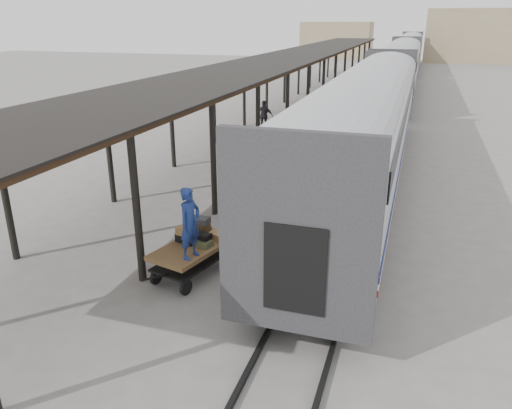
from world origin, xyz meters
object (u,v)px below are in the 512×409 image
at_px(luggage_tug, 291,121).
at_px(porter, 190,223).
at_px(baggage_cart, 194,252).
at_px(pedestrian, 264,116).

distance_m(luggage_tug, porter, 19.48).
height_order(baggage_cart, luggage_tug, luggage_tug).
bearing_deg(porter, pedestrian, 27.00).
distance_m(porter, pedestrian, 19.19).
relative_size(baggage_cart, luggage_tug, 1.75).
bearing_deg(baggage_cart, pedestrian, 115.73).
bearing_deg(pedestrian, baggage_cart, 96.61).
xyz_separation_m(baggage_cart, porter, (0.25, -0.65, 1.12)).
distance_m(luggage_tug, pedestrian, 1.69).
height_order(luggage_tug, pedestrian, pedestrian).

